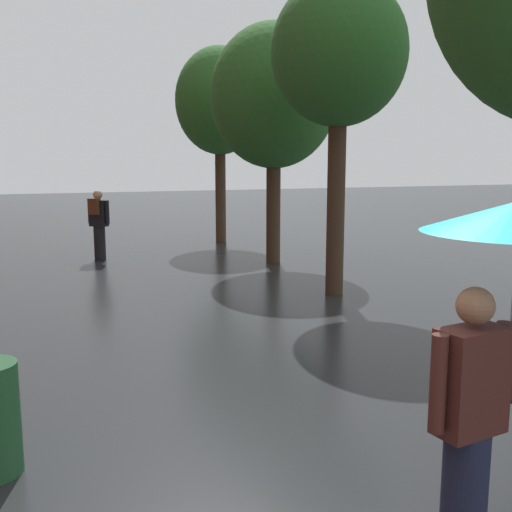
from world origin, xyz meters
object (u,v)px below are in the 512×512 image
(street_tree_2, at_px, (274,97))
(street_tree_3, at_px, (220,102))
(street_tree_1, at_px, (339,56))
(pedestrian_walking_midground, at_px, (99,223))

(street_tree_2, xyz_separation_m, street_tree_3, (-0.06, 3.68, 0.21))
(street_tree_1, bearing_deg, street_tree_3, 88.71)
(street_tree_3, height_order, pedestrian_walking_midground, street_tree_3)
(street_tree_1, xyz_separation_m, pedestrian_walking_midground, (-3.38, 5.00, -3.11))
(street_tree_3, bearing_deg, street_tree_2, -89.10)
(street_tree_1, xyz_separation_m, street_tree_2, (0.21, 3.27, -0.35))
(street_tree_2, height_order, pedestrian_walking_midground, street_tree_2)
(pedestrian_walking_midground, bearing_deg, street_tree_1, -55.89)
(street_tree_2, xyz_separation_m, pedestrian_walking_midground, (-3.60, 1.72, -2.76))
(street_tree_2, bearing_deg, pedestrian_walking_midground, 154.42)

